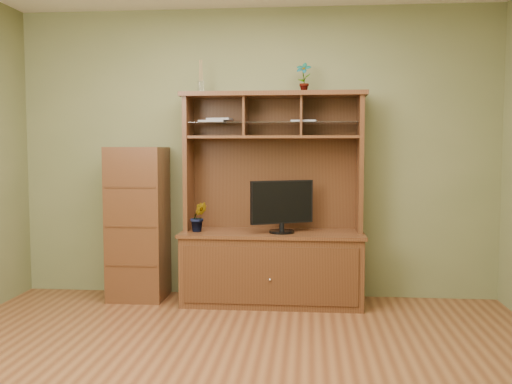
# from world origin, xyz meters

# --- Properties ---
(room) EXTENTS (4.54, 4.04, 2.74)m
(room) POSITION_xyz_m (0.00, 0.00, 1.35)
(room) COLOR brown
(room) RESTS_ON ground
(media_hutch) EXTENTS (1.66, 0.61, 1.90)m
(media_hutch) POSITION_xyz_m (0.18, 1.73, 0.52)
(media_hutch) COLOR #412512
(media_hutch) RESTS_ON room
(monitor) EXTENTS (0.55, 0.31, 0.47)m
(monitor) POSITION_xyz_m (0.27, 1.65, 0.90)
(monitor) COLOR black
(monitor) RESTS_ON media_hutch
(orchid_plant) EXTENTS (0.17, 0.15, 0.27)m
(orchid_plant) POSITION_xyz_m (-0.48, 1.65, 0.78)
(orchid_plant) COLOR #275C1F
(orchid_plant) RESTS_ON media_hutch
(top_plant) EXTENTS (0.16, 0.13, 0.27)m
(top_plant) POSITION_xyz_m (0.45, 1.80, 2.03)
(top_plant) COLOR #2F5D20
(top_plant) RESTS_ON media_hutch
(reed_diffuser) EXTENTS (0.06, 0.06, 0.30)m
(reed_diffuser) POSITION_xyz_m (-0.48, 1.80, 2.02)
(reed_diffuser) COLOR silver
(reed_diffuser) RESTS_ON media_hutch
(magazines) EXTENTS (1.07, 0.20, 0.04)m
(magazines) POSITION_xyz_m (-0.09, 1.80, 1.65)
(magazines) COLOR #A3A3A8
(magazines) RESTS_ON media_hutch
(side_cabinet) EXTENTS (0.50, 0.46, 1.41)m
(side_cabinet) POSITION_xyz_m (-1.07, 1.75, 0.71)
(side_cabinet) COLOR #412512
(side_cabinet) RESTS_ON room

